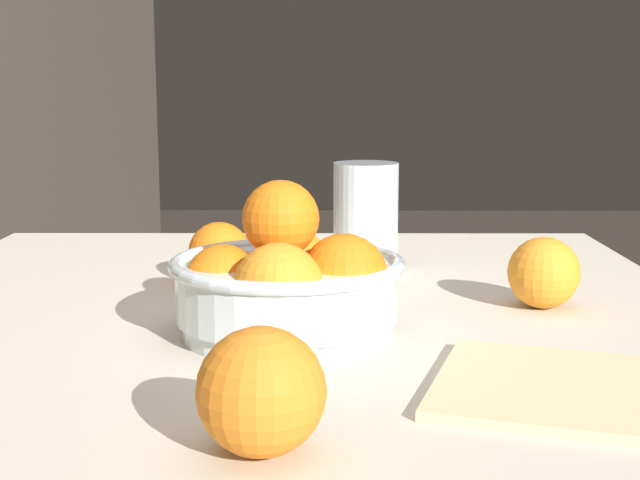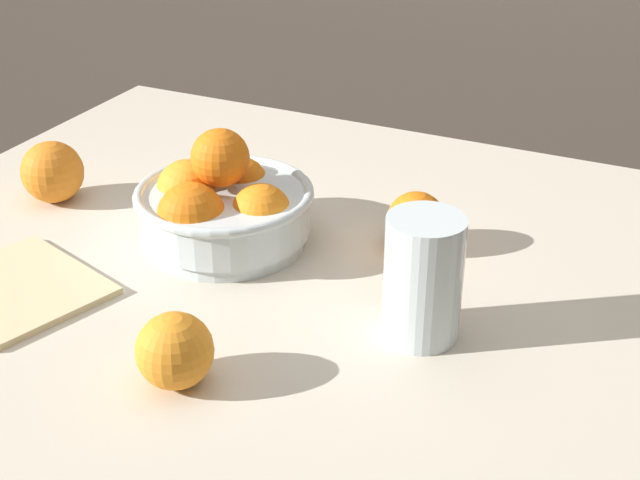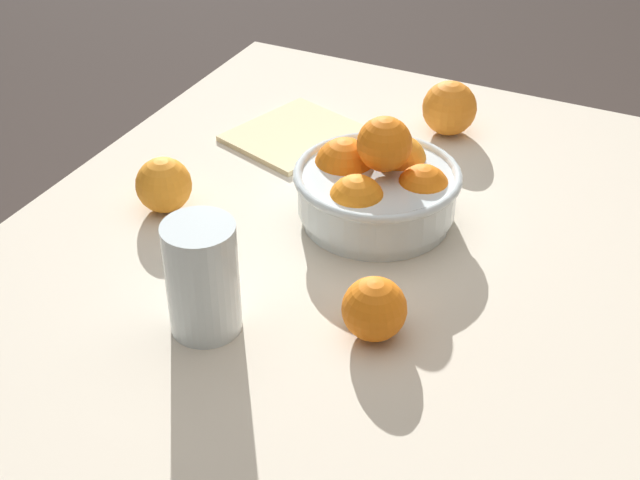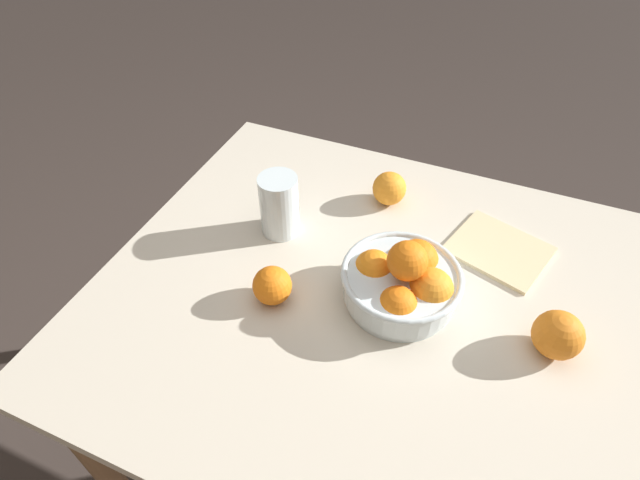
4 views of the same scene
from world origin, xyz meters
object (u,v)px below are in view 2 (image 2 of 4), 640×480
Objects in this scene: fruit_bowl at (222,207)px; orange_loose_aside at (175,351)px; orange_loose_near_bowl at (51,172)px; orange_loose_front at (416,221)px; juice_glass at (423,285)px.

fruit_bowl is 0.28m from orange_loose_aside.
orange_loose_front is at bearing 9.93° from orange_loose_near_bowl.
orange_loose_near_bowl reaches higher than orange_loose_aside.
orange_loose_front is at bearing 111.63° from juice_glass.
orange_loose_aside is at bearing -107.89° from orange_loose_front.
orange_loose_aside is (0.37, -0.26, -0.00)m from orange_loose_near_bowl.
juice_glass is 1.81× the size of orange_loose_aside.
fruit_bowl is 1.61× the size of juice_glass.
juice_glass is at bearing -9.12° from orange_loose_near_bowl.
orange_loose_front is at bearing 22.41° from fruit_bowl.
orange_loose_aside is (-0.18, -0.18, -0.02)m from juice_glass.
orange_loose_front is (0.48, 0.08, -0.01)m from orange_loose_near_bowl.
fruit_bowl is at bearing -1.04° from orange_loose_near_bowl.
orange_loose_near_bowl is at bearing 170.88° from juice_glass.
orange_loose_near_bowl is at bearing 178.96° from fruit_bowl.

